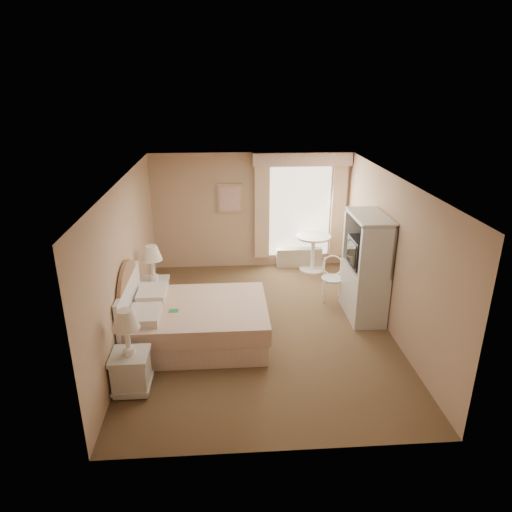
{
  "coord_description": "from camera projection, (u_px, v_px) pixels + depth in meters",
  "views": [
    {
      "loc": [
        -0.55,
        -6.69,
        3.87
      ],
      "look_at": [
        -0.06,
        0.3,
        1.17
      ],
      "focal_mm": 32.0,
      "sensor_mm": 36.0,
      "label": 1
    }
  ],
  "objects": [
    {
      "name": "window",
      "position": [
        300.0,
        207.0,
        9.71
      ],
      "size": [
        2.05,
        0.22,
        2.51
      ],
      "color": "white",
      "rests_on": "room"
    },
    {
      "name": "room",
      "position": [
        261.0,
        258.0,
        7.21
      ],
      "size": [
        4.21,
        5.51,
        2.51
      ],
      "color": "brown",
      "rests_on": "ground"
    },
    {
      "name": "framed_art",
      "position": [
        230.0,
        198.0,
        9.6
      ],
      "size": [
        0.52,
        0.04,
        0.62
      ],
      "color": "tan",
      "rests_on": "room"
    },
    {
      "name": "bed",
      "position": [
        192.0,
        321.0,
        7.12
      ],
      "size": [
        2.13,
        1.66,
        1.47
      ],
      "color": "tan",
      "rests_on": "room"
    },
    {
      "name": "cafe_chair",
      "position": [
        332.0,
        274.0,
        8.52
      ],
      "size": [
        0.47,
        0.47,
        0.83
      ],
      "rotation": [
        0.0,
        0.0,
        -0.18
      ],
      "color": "white",
      "rests_on": "room"
    },
    {
      "name": "armoire",
      "position": [
        365.0,
        275.0,
        7.81
      ],
      "size": [
        0.55,
        1.1,
        1.83
      ],
      "color": "silver",
      "rests_on": "room"
    },
    {
      "name": "nightstand_near",
      "position": [
        130.0,
        362.0,
        5.95
      ],
      "size": [
        0.49,
        0.49,
        1.18
      ],
      "color": "silver",
      "rests_on": "room"
    },
    {
      "name": "nightstand_far",
      "position": [
        155.0,
        287.0,
        8.09
      ],
      "size": [
        0.5,
        0.5,
        1.2
      ],
      "color": "silver",
      "rests_on": "room"
    },
    {
      "name": "round_table",
      "position": [
        313.0,
        247.0,
        9.79
      ],
      "size": [
        0.74,
        0.74,
        0.79
      ],
      "color": "white",
      "rests_on": "room"
    }
  ]
}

